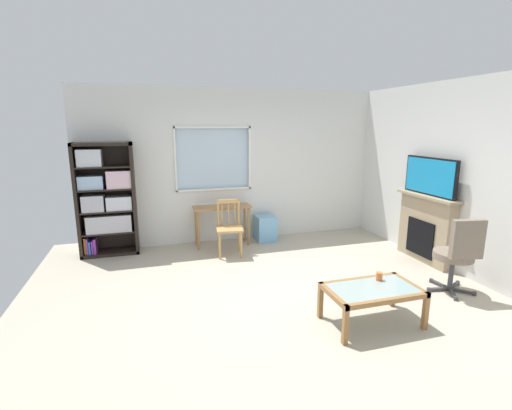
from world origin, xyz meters
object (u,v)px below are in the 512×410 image
(bookshelf, at_px, (106,199))
(coffee_table, at_px, (372,293))
(desk_under_window, at_px, (222,213))
(office_chair, at_px, (458,252))
(tv, at_px, (430,176))
(sippy_cup, at_px, (379,276))
(fireplace, at_px, (426,228))
(plastic_drawer_unit, at_px, (265,228))
(wooden_chair, at_px, (229,227))

(bookshelf, distance_m, coffee_table, 4.30)
(desk_under_window, bearing_deg, coffee_table, -71.91)
(bookshelf, height_order, office_chair, bookshelf)
(tv, height_order, coffee_table, tv)
(bookshelf, bearing_deg, sippy_cup, -44.53)
(fireplace, bearing_deg, sippy_cup, -143.63)
(plastic_drawer_unit, height_order, office_chair, office_chair)
(coffee_table, distance_m, sippy_cup, 0.26)
(wooden_chair, distance_m, coffee_table, 2.72)
(wooden_chair, xyz_separation_m, coffee_table, (0.98, -2.53, -0.11))
(bookshelf, distance_m, plastic_drawer_unit, 2.78)
(tv, bearing_deg, wooden_chair, 158.51)
(bookshelf, relative_size, plastic_drawer_unit, 3.94)
(office_chair, bearing_deg, desk_under_window, 131.42)
(desk_under_window, relative_size, sippy_cup, 10.96)
(fireplace, distance_m, tv, 0.80)
(desk_under_window, bearing_deg, bookshelf, 176.73)
(wooden_chair, relative_size, office_chair, 0.90)
(plastic_drawer_unit, xyz_separation_m, sippy_cup, (0.36, -2.94, 0.22))
(plastic_drawer_unit, distance_m, fireplace, 2.69)
(fireplace, relative_size, tv, 1.11)
(fireplace, distance_m, office_chair, 1.19)
(fireplace, height_order, office_chair, fireplace)
(tv, relative_size, coffee_table, 1.03)
(plastic_drawer_unit, bearing_deg, wooden_chair, -144.80)
(bookshelf, relative_size, fireplace, 1.62)
(tv, distance_m, coffee_table, 2.54)
(wooden_chair, xyz_separation_m, plastic_drawer_unit, (0.80, 0.56, -0.23))
(wooden_chair, xyz_separation_m, office_chair, (2.40, -2.22, 0.09))
(wooden_chair, relative_size, plastic_drawer_unit, 1.94)
(office_chair, xyz_separation_m, coffee_table, (-1.42, -0.31, -0.20))
(office_chair, bearing_deg, coffee_table, -167.61)
(coffee_table, bearing_deg, bookshelf, 132.35)
(fireplace, relative_size, office_chair, 1.12)
(desk_under_window, height_order, fireplace, fireplace)
(plastic_drawer_unit, xyz_separation_m, tv, (2.05, -1.69, 1.10))
(plastic_drawer_unit, bearing_deg, sippy_cup, -82.99)
(coffee_table, bearing_deg, fireplace, 36.70)
(bookshelf, relative_size, office_chair, 1.82)
(office_chair, relative_size, sippy_cup, 11.11)
(bookshelf, relative_size, desk_under_window, 1.85)
(sippy_cup, bearing_deg, tv, 36.67)
(wooden_chair, relative_size, tv, 0.89)
(desk_under_window, distance_m, sippy_cup, 3.13)
(wooden_chair, relative_size, coffee_table, 0.91)
(bookshelf, bearing_deg, coffee_table, -47.65)
(desk_under_window, xyz_separation_m, tv, (2.86, -1.64, 0.75))
(desk_under_window, relative_size, wooden_chair, 1.10)
(plastic_drawer_unit, bearing_deg, fireplace, -39.18)
(desk_under_window, bearing_deg, tv, -29.76)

